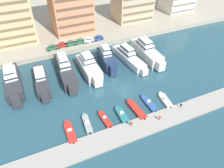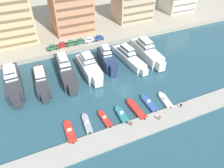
% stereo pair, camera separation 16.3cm
% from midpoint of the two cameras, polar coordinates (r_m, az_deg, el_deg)
% --- Properties ---
extents(ground_plane, '(400.00, 400.00, 0.00)m').
position_cam_midpoint_polar(ground_plane, '(68.22, 3.21, -1.12)').
color(ground_plane, '#285160').
extents(quay_promenade, '(180.00, 70.00, 1.80)m').
position_cam_midpoint_polar(quay_promenade, '(118.57, -10.85, 17.13)').
color(quay_promenade, '#ADA38E').
rests_on(quay_promenade, ground).
extents(pier_dock, '(120.00, 5.78, 0.63)m').
position_cam_midpoint_polar(pier_dock, '(58.53, 10.25, -10.02)').
color(pier_dock, '#A8A399').
rests_on(pier_dock, ground).
extents(yacht_charcoal_far_left, '(4.99, 19.47, 8.50)m').
position_cam_midpoint_polar(yacht_charcoal_far_left, '(73.29, -24.60, 0.56)').
color(yacht_charcoal_far_left, '#333338').
rests_on(yacht_charcoal_far_left, ground).
extents(yacht_charcoal_left, '(4.54, 17.69, 6.40)m').
position_cam_midpoint_polar(yacht_charcoal_left, '(71.51, -18.04, 0.80)').
color(yacht_charcoal_left, '#333338').
rests_on(yacht_charcoal_left, ground).
extents(yacht_charcoal_mid_left, '(5.05, 21.08, 8.71)m').
position_cam_midpoint_polar(yacht_charcoal_mid_left, '(73.37, -12.23, 3.70)').
color(yacht_charcoal_mid_left, '#333338').
rests_on(yacht_charcoal_mid_left, ground).
extents(yacht_ivory_center_left, '(5.00, 16.88, 8.33)m').
position_cam_midpoint_polar(yacht_ivory_center_left, '(73.51, -6.04, 4.42)').
color(yacht_ivory_center_left, silver).
rests_on(yacht_ivory_center_left, ground).
extents(yacht_navy_center, '(4.87, 14.98, 8.67)m').
position_cam_midpoint_polar(yacht_navy_center, '(77.05, -1.47, 6.59)').
color(yacht_navy_center, navy).
rests_on(yacht_navy_center, ground).
extents(yacht_white_center_right, '(5.74, 19.95, 7.51)m').
position_cam_midpoint_polar(yacht_white_center_right, '(79.31, 4.30, 7.04)').
color(yacht_white_center_right, white).
rests_on(yacht_white_center_right, ground).
extents(yacht_ivory_mid_right, '(5.05, 19.96, 8.61)m').
position_cam_midpoint_polar(yacht_ivory_mid_right, '(82.28, 8.95, 8.35)').
color(yacht_ivory_mid_right, silver).
rests_on(yacht_ivory_mid_right, ground).
extents(motorboat_red_far_left, '(2.30, 7.93, 1.25)m').
position_cam_midpoint_polar(motorboat_red_far_left, '(56.60, -11.01, -12.27)').
color(motorboat_red_far_left, red).
rests_on(motorboat_red_far_left, ground).
extents(motorboat_grey_left, '(2.10, 7.00, 1.53)m').
position_cam_midpoint_polar(motorboat_grey_left, '(57.49, -6.59, -10.33)').
color(motorboat_grey_left, '#9EA3A8').
rests_on(motorboat_grey_left, ground).
extents(motorboat_red_mid_left, '(2.07, 6.70, 1.33)m').
position_cam_midpoint_polar(motorboat_red_mid_left, '(58.25, -1.93, -9.22)').
color(motorboat_red_mid_left, red).
rests_on(motorboat_red_mid_left, ground).
extents(motorboat_teal_center_left, '(2.09, 6.58, 1.49)m').
position_cam_midpoint_polar(motorboat_teal_center_left, '(59.33, 2.46, -8.04)').
color(motorboat_teal_center_left, teal).
rests_on(motorboat_teal_center_left, ground).
extents(motorboat_red_center, '(2.44, 8.77, 1.03)m').
position_cam_midpoint_polar(motorboat_red_center, '(61.03, 6.25, -6.62)').
color(motorboat_red_center, red).
rests_on(motorboat_red_center, ground).
extents(motorboat_blue_center_right, '(2.01, 7.63, 1.37)m').
position_cam_midpoint_polar(motorboat_blue_center_right, '(63.36, 9.55, -4.99)').
color(motorboat_blue_center_right, '#33569E').
rests_on(motorboat_blue_center_right, ground).
extents(motorboat_white_mid_right, '(2.56, 6.84, 1.35)m').
position_cam_midpoint_polar(motorboat_white_mid_right, '(65.22, 13.67, -4.16)').
color(motorboat_white_mid_right, white).
rests_on(motorboat_white_mid_right, ground).
extents(car_green_far_left, '(4.22, 2.17, 1.80)m').
position_cam_midpoint_polar(car_green_far_left, '(86.64, -15.47, 9.22)').
color(car_green_far_left, '#2D6642').
rests_on(car_green_far_left, quay_promenade).
extents(car_red_left, '(4.19, 2.11, 1.80)m').
position_cam_midpoint_polar(car_red_left, '(87.46, -13.05, 9.94)').
color(car_red_left, red).
rests_on(car_red_left, quay_promenade).
extents(car_green_mid_left, '(4.14, 2.00, 1.80)m').
position_cam_midpoint_polar(car_green_mid_left, '(88.00, -10.83, 10.46)').
color(car_green_mid_left, '#2D6642').
rests_on(car_green_mid_left, quay_promenade).
extents(car_green_center_left, '(4.19, 2.10, 1.80)m').
position_cam_midpoint_polar(car_green_center_left, '(88.78, -8.54, 11.00)').
color(car_green_center_left, '#2D6642').
rests_on(car_green_center_left, quay_promenade).
extents(car_white_center, '(4.17, 2.07, 1.80)m').
position_cam_midpoint_polar(car_white_center, '(89.45, -6.15, 11.44)').
color(car_white_center, white).
rests_on(car_white_center, quay_promenade).
extents(car_blue_center_right, '(4.16, 2.03, 1.80)m').
position_cam_midpoint_polar(car_blue_center_right, '(90.59, -3.64, 11.96)').
color(car_blue_center_right, '#28428E').
rests_on(car_blue_center_right, quay_promenade).
extents(apartment_block_left, '(20.34, 16.41, 20.86)m').
position_cam_midpoint_polar(apartment_block_left, '(96.23, -26.37, 15.32)').
color(apartment_block_left, '#E0BC84').
rests_on(apartment_block_left, quay_promenade).
extents(apartment_block_center_left, '(17.20, 12.82, 19.15)m').
position_cam_midpoint_polar(apartment_block_center_left, '(108.39, 5.32, 20.92)').
color(apartment_block_center_left, '#C6AD89').
rests_on(apartment_block_center_left, quay_promenade).
extents(pedestrian_near_edge, '(0.61, 0.40, 1.70)m').
position_cam_midpoint_polar(pedestrian_near_edge, '(58.45, 12.28, -8.53)').
color(pedestrian_near_edge, '#7A6B56').
rests_on(pedestrian_near_edge, pier_dock).
extents(pedestrian_mid_deck, '(0.57, 0.47, 1.76)m').
position_cam_midpoint_polar(pedestrian_mid_deck, '(56.01, 4.97, -10.16)').
color(pedestrian_mid_deck, '#4C515B').
rests_on(pedestrian_mid_deck, pier_dock).
extents(pedestrian_far_side, '(0.38, 0.56, 1.57)m').
position_cam_midpoint_polar(pedestrian_far_side, '(63.33, 17.52, -5.25)').
color(pedestrian_far_side, '#4C515B').
rests_on(pedestrian_far_side, pier_dock).
extents(bollard_west, '(0.20, 0.20, 0.61)m').
position_cam_midpoint_polar(bollard_west, '(56.89, 2.76, -10.11)').
color(bollard_west, '#2D2D33').
rests_on(bollard_west, pier_dock).
extents(bollard_west_mid, '(0.20, 0.20, 0.61)m').
position_cam_midpoint_polar(bollard_west_mid, '(59.30, 8.63, -8.01)').
color(bollard_west_mid, '#2D2D33').
rests_on(bollard_west_mid, pier_dock).
extents(bollard_east_mid, '(0.20, 0.20, 0.61)m').
position_cam_midpoint_polar(bollard_east_mid, '(62.34, 13.93, -6.03)').
color(bollard_east_mid, '#2D2D33').
rests_on(bollard_east_mid, pier_dock).
extents(bollard_east, '(0.20, 0.20, 0.61)m').
position_cam_midpoint_polar(bollard_east, '(65.93, 18.66, -4.20)').
color(bollard_east, '#2D2D33').
rests_on(bollard_east, pier_dock).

